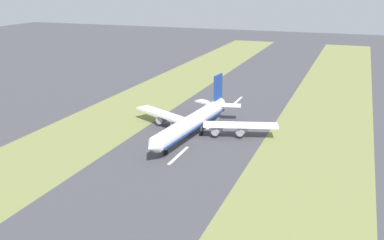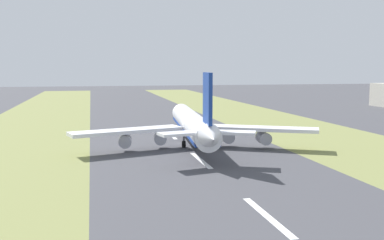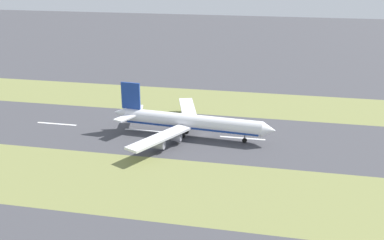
% 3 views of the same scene
% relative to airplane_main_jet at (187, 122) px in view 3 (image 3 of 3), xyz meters
% --- Properties ---
extents(ground_plane, '(800.00, 800.00, 0.00)m').
position_rel_airplane_main_jet_xyz_m(ground_plane, '(-2.22, 6.04, -6.02)').
color(ground_plane, '#424247').
extents(grass_median_west, '(40.00, 600.00, 0.01)m').
position_rel_airplane_main_jet_xyz_m(grass_median_west, '(-47.22, 6.04, -6.02)').
color(grass_median_west, olive).
rests_on(grass_median_west, ground).
extents(grass_median_east, '(40.00, 600.00, 0.01)m').
position_rel_airplane_main_jet_xyz_m(grass_median_east, '(42.78, 6.04, -6.02)').
color(grass_median_east, olive).
rests_on(grass_median_east, ground).
extents(centreline_dash_near, '(1.20, 18.00, 0.01)m').
position_rel_airplane_main_jet_xyz_m(centreline_dash_near, '(-2.22, -58.10, -6.01)').
color(centreline_dash_near, silver).
rests_on(centreline_dash_near, ground).
extents(centreline_dash_mid, '(1.20, 18.00, 0.01)m').
position_rel_airplane_main_jet_xyz_m(centreline_dash_mid, '(-2.22, -18.10, -6.01)').
color(centreline_dash_mid, silver).
rests_on(centreline_dash_mid, ground).
extents(centreline_dash_far, '(1.20, 18.00, 0.01)m').
position_rel_airplane_main_jet_xyz_m(centreline_dash_far, '(-2.22, 21.90, -6.01)').
color(centreline_dash_far, silver).
rests_on(centreline_dash_far, ground).
extents(airplane_main_jet, '(63.86, 67.22, 20.20)m').
position_rel_airplane_main_jet_xyz_m(airplane_main_jet, '(0.00, 0.00, 0.00)').
color(airplane_main_jet, white).
rests_on(airplane_main_jet, ground).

